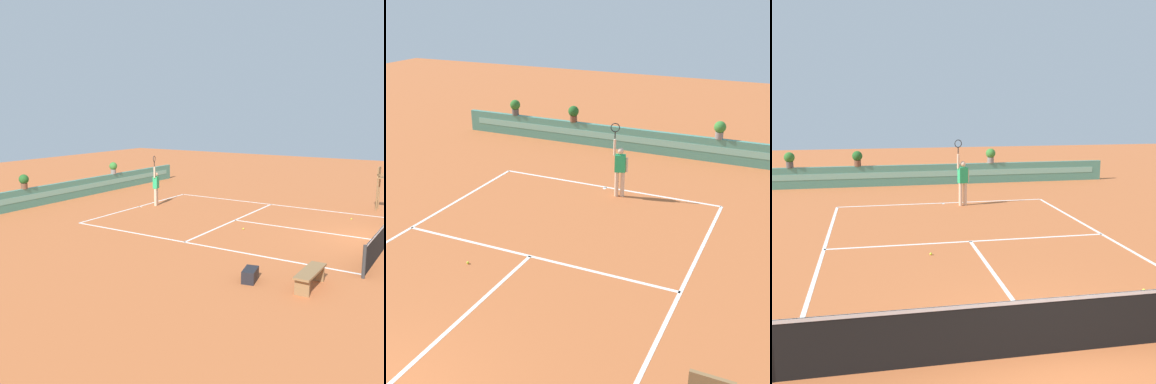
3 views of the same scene
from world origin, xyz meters
TOP-DOWN VIEW (x-y plane):
  - ground_plane at (0.00, 6.00)m, footprint 60.00×60.00m
  - court_lines at (0.00, 6.72)m, footprint 8.32×11.94m
  - net at (0.00, 0.00)m, footprint 8.92×0.10m
  - back_wall_barrier at (0.00, 16.39)m, footprint 18.00×0.21m
  - tennis_player at (0.71, 11.33)m, footprint 0.60×0.31m
  - tennis_ball_near_baseline at (-1.29, 5.37)m, footprint 0.07×0.07m
  - tennis_ball_mid_court at (2.87, 2.03)m, footprint 0.07×0.07m
  - potted_plant_left at (-3.41, 16.39)m, footprint 0.48×0.48m
  - potted_plant_far_left at (-6.48, 16.39)m, footprint 0.48×0.48m
  - potted_plant_right at (3.10, 16.39)m, footprint 0.48×0.48m

SIDE VIEW (x-z plane):
  - ground_plane at x=0.00m, z-range 0.00..0.00m
  - court_lines at x=0.00m, z-range 0.00..0.01m
  - tennis_ball_near_baseline at x=-1.29m, z-range 0.00..0.07m
  - tennis_ball_mid_court at x=2.87m, z-range 0.00..0.07m
  - back_wall_barrier at x=0.00m, z-range 0.00..1.00m
  - net at x=0.00m, z-range 0.01..1.01m
  - tennis_player at x=0.71m, z-range -0.24..2.34m
  - potted_plant_left at x=-3.41m, z-range 1.05..1.78m
  - potted_plant_far_left at x=-6.48m, z-range 1.05..1.78m
  - potted_plant_right at x=3.10m, z-range 1.05..1.78m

